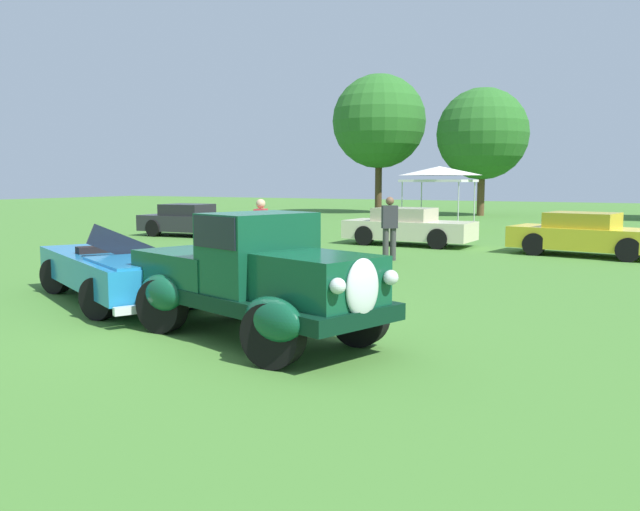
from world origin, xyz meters
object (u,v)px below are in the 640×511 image
Objects in this scene: neighbor_convertible at (122,269)px; spectator_by_row at (261,232)px; show_car_cream at (408,227)px; spectator_between_cars at (390,226)px; show_car_charcoal at (190,220)px; feature_pickup_truck at (255,275)px; canopy_tent_left_field at (439,173)px; show_car_yellow at (586,235)px.

spectator_by_row is at bearing 90.27° from neighbor_convertible.
spectator_between_cars is (1.04, -4.14, 0.31)m from show_car_cream.
spectator_between_cars is (9.63, -3.51, 0.32)m from show_car_charcoal.
feature_pickup_truck is 6.66m from spectator_by_row.
neighbor_convertible is at bearing -93.93° from show_car_cream.
show_car_cream is at bearing -80.34° from canopy_tent_left_field.
spectator_between_cars is at bearing -141.47° from show_car_yellow.
neighbor_convertible is 13.00m from show_car_yellow.
show_car_cream is at bearing 83.58° from spectator_by_row.
feature_pickup_truck is 12.80m from show_car_yellow.
spectator_by_row is at bearing -132.74° from show_car_yellow.
feature_pickup_truck is 2.55× the size of spectator_by_row.
feature_pickup_truck is at bearing -78.11° from show_car_cream.
spectator_by_row is at bearing 122.64° from feature_pickup_truck.
feature_pickup_truck reaches higher than neighbor_convertible.
canopy_tent_left_field is (7.45, 7.29, 1.82)m from show_car_charcoal.
show_car_cream is 6.99m from canopy_tent_left_field.
feature_pickup_truck is at bearing -102.52° from show_car_yellow.
feature_pickup_truck is 13.36m from show_car_cream.
show_car_yellow is (5.53, -0.57, -0.00)m from show_car_cream.
neighbor_convertible is (-3.57, 1.15, -0.28)m from feature_pickup_truck.
canopy_tent_left_field reaches higher than neighbor_convertible.
neighbor_convertible reaches higher than show_car_cream.
feature_pickup_truck is 0.99× the size of show_car_yellow.
feature_pickup_truck reaches higher than show_car_yellow.
neighbor_convertible is 18.67m from canopy_tent_left_field.
spectator_between_cars is (1.86, 7.77, 0.33)m from neighbor_convertible.
spectator_between_cars reaches higher than show_car_charcoal.
neighbor_convertible is at bearing -89.03° from canopy_tent_left_field.
show_car_charcoal is (-7.77, 11.29, 0.02)m from neighbor_convertible.
show_car_charcoal is 14.11m from show_car_yellow.
neighbor_convertible is at bearing -55.46° from show_car_charcoal.
show_car_cream and show_car_yellow have the same top height.
feature_pickup_truck reaches higher than spectator_by_row.
show_car_cream is 4.28m from spectator_between_cars.
show_car_yellow is (14.11, 0.06, 0.00)m from show_car_charcoal.
show_car_charcoal is 10.25m from spectator_between_cars.
canopy_tent_left_field is at bearing 101.37° from spectator_between_cars.
spectator_by_row is (7.75, -6.83, 0.32)m from show_car_charcoal.
show_car_charcoal is at bearing 132.35° from feature_pickup_truck.
show_car_yellow is at bearing -47.36° from canopy_tent_left_field.
neighbor_convertible is at bearing -119.22° from show_car_yellow.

